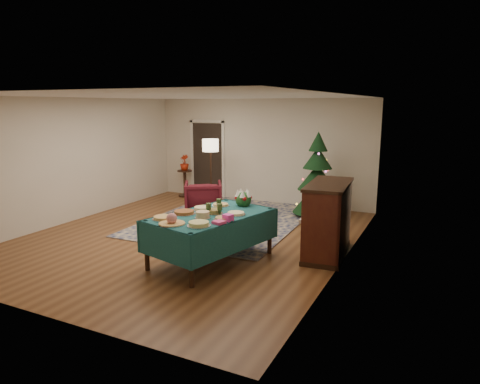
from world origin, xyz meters
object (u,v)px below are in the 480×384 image
at_px(gift_box, 228,218).
at_px(potted_plant, 184,166).
at_px(side_table, 185,184).
at_px(armchair, 203,197).
at_px(christmas_tree, 317,179).
at_px(piano, 328,220).
at_px(buffet_table, 211,224).
at_px(floor_lamp, 211,149).

relative_size(gift_box, potted_plant, 0.29).
xyz_separation_m(gift_box, side_table, (-3.66, 4.38, -0.49)).
height_order(armchair, christmas_tree, christmas_tree).
distance_m(christmas_tree, piano, 2.61).
height_order(buffet_table, gift_box, gift_box).
distance_m(buffet_table, piano, 1.99).
distance_m(armchair, floor_lamp, 1.41).
bearing_deg(armchair, buffet_table, 92.42).
relative_size(potted_plant, piano, 0.29).
distance_m(potted_plant, piano, 5.70).
height_order(floor_lamp, side_table, floor_lamp).
distance_m(floor_lamp, side_table, 1.73).
relative_size(floor_lamp, christmas_tree, 0.87).
distance_m(armchair, piano, 3.63).
distance_m(gift_box, potted_plant, 5.71).
bearing_deg(buffet_table, armchair, 123.25).
bearing_deg(christmas_tree, armchair, -157.86).
relative_size(armchair, piano, 0.57).
bearing_deg(piano, side_table, 148.34).
distance_m(gift_box, floor_lamp, 4.53).
bearing_deg(side_table, armchair, -45.42).
bearing_deg(potted_plant, floor_lamp, -27.15).
relative_size(buffet_table, piano, 1.51).
xyz_separation_m(armchair, potted_plant, (-1.52, 1.54, 0.43)).
distance_m(gift_box, armchair, 3.58).
bearing_deg(christmas_tree, gift_box, -94.45).
relative_size(gift_box, floor_lamp, 0.08).
relative_size(buffet_table, armchair, 2.65).
xyz_separation_m(floor_lamp, christmas_tree, (2.76, 0.06, -0.56)).
distance_m(armchair, christmas_tree, 2.67).
height_order(gift_box, side_table, gift_box).
xyz_separation_m(potted_plant, piano, (4.85, -2.99, -0.25)).
height_order(potted_plant, christmas_tree, christmas_tree).
height_order(armchair, piano, piano).
relative_size(christmas_tree, piano, 1.30).
relative_size(gift_box, piano, 0.08).
bearing_deg(christmas_tree, piano, -69.92).
xyz_separation_m(side_table, potted_plant, (0.00, -0.00, 0.50)).
xyz_separation_m(potted_plant, christmas_tree, (3.96, -0.55, 0.02)).
distance_m(buffet_table, christmas_tree, 3.67).
distance_m(gift_box, side_table, 5.73).
height_order(floor_lamp, potted_plant, floor_lamp).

